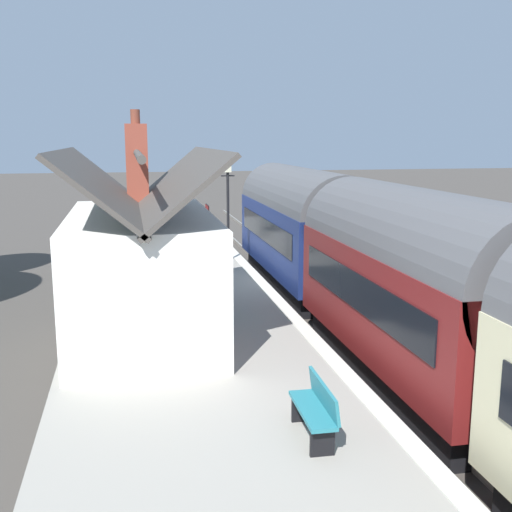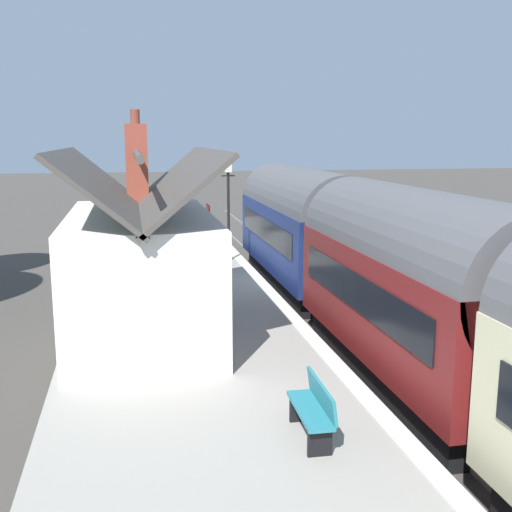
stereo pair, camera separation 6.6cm
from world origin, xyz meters
name	(u,v)px [view 1 (the left image)]	position (x,y,z in m)	size (l,w,h in m)	color
ground_plane	(296,307)	(0.00, 0.00, 0.00)	(160.00, 160.00, 0.00)	#423D38
platform	(176,300)	(0.00, 3.86, 0.44)	(32.00, 5.72, 0.88)	gray
platform_edge_coping	(261,282)	(0.00, 1.18, 0.89)	(32.00, 0.36, 0.02)	beige
rail_near	(344,302)	(0.00, -1.62, 0.07)	(52.00, 0.08, 0.14)	gray
rail_far	(302,304)	(0.00, -0.18, 0.07)	(52.00, 0.08, 0.14)	gray
train	(415,284)	(-6.42, -0.90, 2.22)	(27.47, 2.73, 4.32)	black
station_building	(142,267)	(-4.28, 4.93, 2.41)	(6.87, 3.49, 5.21)	white
bench_by_lamp	(180,223)	(10.66, 2.85, 1.35)	(1.40, 0.44, 0.88)	#26727F
bench_platform_end	(316,408)	(-10.21, 2.52, 1.35)	(1.41, 0.47, 0.88)	#26727F
planter_edge_near	(120,241)	(6.43, 5.58, 1.27)	(0.47, 0.47, 0.73)	#9E5138
planter_by_door	(151,230)	(9.63, 4.23, 1.23)	(0.49, 0.49, 0.72)	#9E5138
planter_edge_far	(190,246)	(4.74, 2.93, 1.26)	(0.48, 0.48, 0.68)	black
planter_bench_right	(118,247)	(5.64, 5.65, 1.18)	(0.85, 0.32, 0.63)	black
planter_corner_building	(153,239)	(7.21, 4.24, 1.18)	(0.93, 0.32, 0.63)	teal
planter_under_sign	(158,248)	(5.08, 4.15, 1.19)	(0.90, 0.32, 0.64)	black
lamp_post_platform	(228,191)	(3.61, 1.64, 3.47)	(0.32, 0.50, 3.72)	black
station_sign_board	(207,213)	(8.55, 1.78, 2.07)	(0.96, 0.06, 1.57)	black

